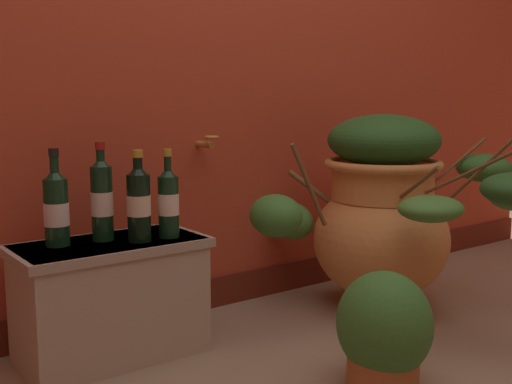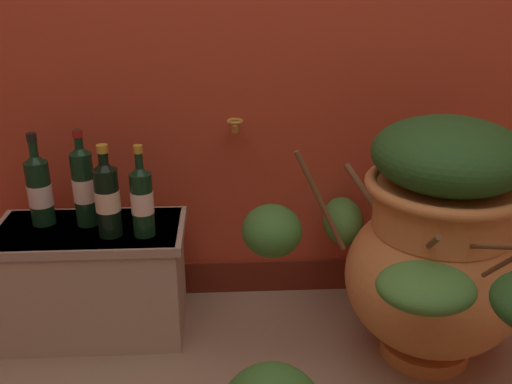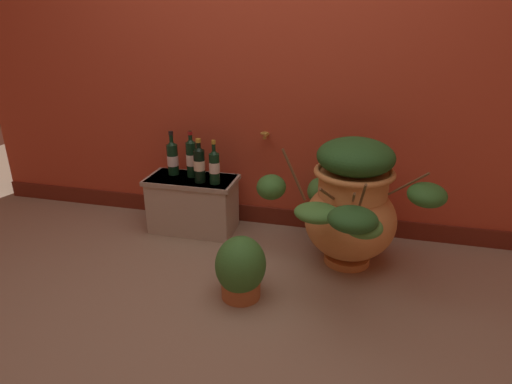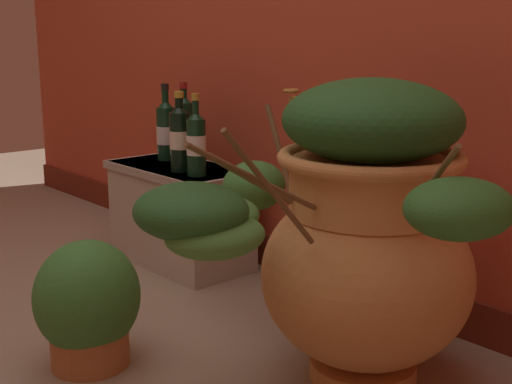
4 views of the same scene
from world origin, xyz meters
TOP-DOWN VIEW (x-y plane):
  - ground_plane at (0.00, 0.00)m, footprint 7.00×7.00m
  - terracotta_urn at (0.59, 0.66)m, footprint 1.07×1.08m
  - stone_ledge at (-0.48, 0.87)m, footprint 0.62×0.32m
  - wine_bottle_left at (-0.63, 0.92)m, footprint 0.08×0.08m
  - wine_bottle_middle at (-0.49, 0.90)m, footprint 0.07×0.07m
  - wine_bottle_right at (-0.29, 0.81)m, footprint 0.07×0.07m
  - wine_bottle_back at (-0.40, 0.82)m, footprint 0.08×0.08m
  - potted_shrub at (0.06, 0.18)m, footprint 0.27×0.29m

SIDE VIEW (x-z plane):
  - ground_plane at x=0.00m, z-range 0.00..0.00m
  - potted_shrub at x=0.06m, z-range -0.01..0.35m
  - stone_ledge at x=-0.48m, z-range 0.01..0.41m
  - terracotta_urn at x=0.59m, z-range 0.01..0.80m
  - wine_bottle_right at x=-0.29m, z-range 0.37..0.66m
  - wine_bottle_left at x=-0.63m, z-range 0.36..0.67m
  - wine_bottle_back at x=-0.40m, z-range 0.38..0.67m
  - wine_bottle_middle at x=-0.49m, z-range 0.37..0.69m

